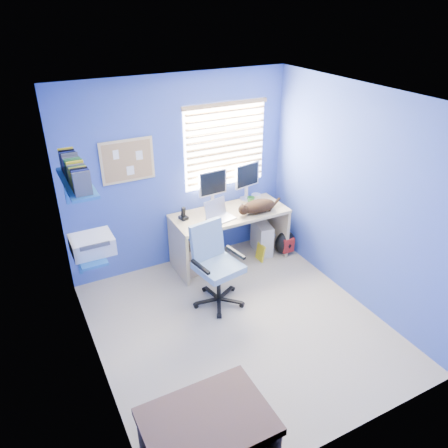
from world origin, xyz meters
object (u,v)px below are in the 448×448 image
desk (230,237)px  tower_pc (262,237)px  laptop (221,211)px  cat (259,206)px  office_chair (216,275)px

desk → tower_pc: bearing=0.6°
desk → tower_pc: 0.54m
desk → laptop: bearing=-148.4°
cat → tower_pc: cat is taller
office_chair → desk: bearing=51.9°
tower_pc → cat: bearing=-125.6°
laptop → cat: 0.54m
tower_pc → office_chair: (-1.09, -0.73, 0.14)m
laptop → office_chair: (-0.38, -0.61, -0.48)m
desk → cat: size_ratio=3.26×
desk → laptop: (-0.19, -0.12, 0.48)m
cat → tower_pc: bearing=38.1°
laptop → cat: bearing=-17.2°
laptop → office_chair: bearing=-134.4°
office_chair → cat: bearing=31.8°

